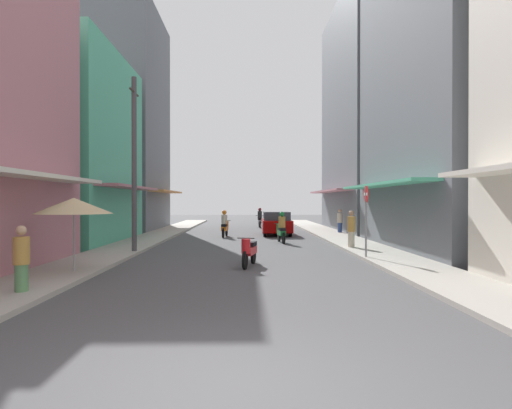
# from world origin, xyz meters

# --- Properties ---
(ground_plane) EXTENTS (90.00, 90.00, 0.00)m
(ground_plane) POSITION_xyz_m (0.00, 16.46, 0.00)
(ground_plane) COLOR #4C4C4F
(sidewalk_left) EXTENTS (2.16, 48.91, 0.12)m
(sidewalk_left) POSITION_xyz_m (-5.24, 16.46, 0.06)
(sidewalk_left) COLOR #ADA89E
(sidewalk_left) RESTS_ON ground
(sidewalk_right) EXTENTS (2.16, 48.91, 0.12)m
(sidewalk_right) POSITION_xyz_m (5.24, 16.46, 0.06)
(sidewalk_right) COLOR #ADA89E
(sidewalk_right) RESTS_ON ground
(building_left_mid) EXTENTS (7.05, 8.84, 9.55)m
(building_left_mid) POSITION_xyz_m (-9.31, 17.39, 4.77)
(building_left_mid) COLOR #4CB28C
(building_left_mid) RESTS_ON ground
(building_left_far) EXTENTS (7.05, 8.65, 15.73)m
(building_left_far) POSITION_xyz_m (-9.31, 27.04, 7.86)
(building_left_far) COLOR slate
(building_left_far) RESTS_ON ground
(building_right_mid) EXTENTS (7.05, 10.70, 15.24)m
(building_right_mid) POSITION_xyz_m (9.31, 13.76, 7.62)
(building_right_mid) COLOR slate
(building_right_mid) RESTS_ON ground
(building_right_far) EXTENTS (7.05, 11.54, 16.00)m
(building_right_far) POSITION_xyz_m (9.31, 25.51, 7.99)
(building_right_far) COLOR slate
(building_right_far) RESTS_ON ground
(motorbike_silver) EXTENTS (0.55, 1.81, 1.58)m
(motorbike_silver) POSITION_xyz_m (1.07, 29.39, 0.70)
(motorbike_silver) COLOR black
(motorbike_silver) RESTS_ON ground
(motorbike_orange) EXTENTS (0.55, 1.81, 1.58)m
(motorbike_orange) POSITION_xyz_m (-1.23, 20.62, 0.70)
(motorbike_orange) COLOR black
(motorbike_orange) RESTS_ON ground
(motorbike_red) EXTENTS (0.64, 1.78, 0.96)m
(motorbike_red) POSITION_xyz_m (0.14, 9.22, 0.50)
(motorbike_red) COLOR black
(motorbike_red) RESTS_ON ground
(motorbike_green) EXTENTS (0.55, 1.81, 1.58)m
(motorbike_green) POSITION_xyz_m (1.80, 17.08, 0.70)
(motorbike_green) COLOR black
(motorbike_green) RESTS_ON ground
(parked_car) EXTENTS (1.82, 4.12, 1.45)m
(parked_car) POSITION_xyz_m (1.89, 22.15, 0.74)
(parked_car) COLOR #8C0000
(parked_car) RESTS_ON ground
(pedestrian_foreground) EXTENTS (0.34, 0.34, 1.69)m
(pedestrian_foreground) POSITION_xyz_m (4.58, 13.92, 0.85)
(pedestrian_foreground) COLOR beige
(pedestrian_foreground) RESTS_ON ground
(pedestrian_crossing) EXTENTS (0.34, 0.34, 1.57)m
(pedestrian_crossing) POSITION_xyz_m (-4.87, 4.95, 0.78)
(pedestrian_crossing) COLOR #598C59
(pedestrian_crossing) RESTS_ON ground
(pedestrian_midway) EXTENTS (0.34, 0.34, 1.59)m
(pedestrian_midway) POSITION_xyz_m (5.97, 22.67, 0.79)
(pedestrian_midway) COLOR #334C8C
(pedestrian_midway) RESTS_ON ground
(vendor_umbrella) EXTENTS (2.13, 2.13, 2.20)m
(vendor_umbrella) POSITION_xyz_m (-4.82, 7.69, 1.97)
(vendor_umbrella) COLOR #99999E
(vendor_umbrella) RESTS_ON ground
(utility_pole) EXTENTS (0.20, 1.20, 7.03)m
(utility_pole) POSITION_xyz_m (-4.41, 12.65, 3.59)
(utility_pole) COLOR #4C4C4F
(utility_pole) RESTS_ON ground
(street_sign_no_entry) EXTENTS (0.07, 0.60, 2.65)m
(street_sign_no_entry) POSITION_xyz_m (4.31, 10.67, 1.72)
(street_sign_no_entry) COLOR gray
(street_sign_no_entry) RESTS_ON ground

